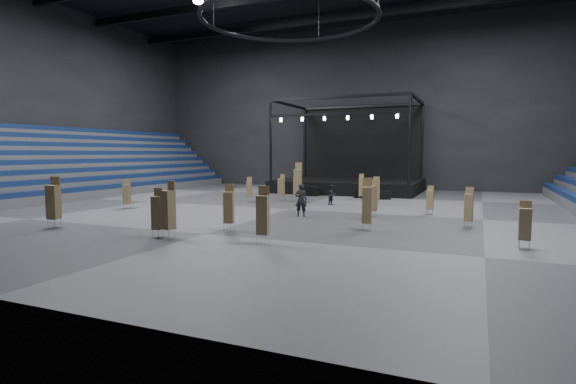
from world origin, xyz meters
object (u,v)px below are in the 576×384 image
at_px(chair_stack_1, 469,207).
at_px(chair_stack_5, 54,201).
at_px(chair_stack_2, 249,189).
at_px(chair_stack_7, 281,187).
at_px(chair_stack_14, 127,194).
at_px(chair_stack_6, 229,207).
at_px(flight_case_left, 311,191).
at_px(chair_stack_3, 263,214).
at_px(chair_stack_16, 297,185).
at_px(chair_stack_11, 367,204).
at_px(stage, 351,177).
at_px(flight_case_mid, 361,194).
at_px(chair_stack_4, 169,209).
at_px(crew_member, 332,195).
at_px(chair_stack_17, 525,223).
at_px(chair_stack_8, 361,187).
at_px(chair_stack_9, 376,189).
at_px(man_center, 301,200).
at_px(chair_stack_12, 430,199).
at_px(chair_stack_13, 372,198).
at_px(chair_stack_10, 157,212).
at_px(chair_stack_0, 298,182).
at_px(flight_case_right, 384,195).
at_px(chair_stack_15, 127,193).

height_order(chair_stack_1, chair_stack_5, chair_stack_5).
height_order(chair_stack_2, chair_stack_5, chair_stack_5).
distance_m(chair_stack_7, chair_stack_14, 12.17).
xyz_separation_m(chair_stack_6, chair_stack_7, (-3.40, 14.20, -0.09)).
xyz_separation_m(flight_case_left, chair_stack_1, (13.75, -13.27, 0.67)).
bearing_deg(chair_stack_3, chair_stack_16, 95.79).
xyz_separation_m(chair_stack_1, chair_stack_11, (-4.73, -3.01, 0.25)).
height_order(stage, flight_case_mid, stage).
bearing_deg(flight_case_mid, chair_stack_3, -87.50).
bearing_deg(flight_case_mid, chair_stack_11, -75.00).
xyz_separation_m(chair_stack_4, crew_member, (3.01, 15.65, -0.60)).
distance_m(chair_stack_1, chair_stack_17, 5.27).
bearing_deg(chair_stack_4, chair_stack_3, 18.77).
xyz_separation_m(flight_case_left, chair_stack_11, (9.02, -16.28, 0.92)).
xyz_separation_m(chair_stack_7, chair_stack_8, (5.99, 3.03, -0.01)).
distance_m(chair_stack_9, chair_stack_16, 7.91).
height_order(flight_case_left, man_center, man_center).
bearing_deg(chair_stack_5, chair_stack_3, -12.34).
height_order(chair_stack_12, chair_stack_13, chair_stack_13).
bearing_deg(chair_stack_13, chair_stack_10, -108.94).
bearing_deg(chair_stack_5, chair_stack_4, -14.76).
relative_size(stage, chair_stack_16, 6.65).
xyz_separation_m(chair_stack_1, chair_stack_4, (-12.76, -8.51, 0.25)).
bearing_deg(chair_stack_6, chair_stack_1, 8.53).
height_order(chair_stack_0, chair_stack_1, chair_stack_0).
xyz_separation_m(chair_stack_2, chair_stack_12, (14.20, -2.16, -0.06)).
xyz_separation_m(chair_stack_3, chair_stack_13, (2.61, 9.76, -0.09)).
bearing_deg(man_center, flight_case_right, -116.41).
relative_size(chair_stack_4, crew_member, 1.75).
xyz_separation_m(flight_case_mid, chair_stack_4, (-3.70, -21.67, 0.98)).
height_order(chair_stack_1, chair_stack_15, chair_stack_1).
height_order(flight_case_right, chair_stack_16, chair_stack_16).
height_order(chair_stack_3, chair_stack_11, chair_stack_11).
relative_size(chair_stack_2, chair_stack_14, 1.00).
relative_size(chair_stack_2, chair_stack_6, 0.85).
bearing_deg(chair_stack_1, chair_stack_15, -174.23).
height_order(chair_stack_3, chair_stack_9, chair_stack_3).
bearing_deg(chair_stack_16, chair_stack_15, -116.99).
distance_m(chair_stack_5, chair_stack_15, 8.41).
distance_m(chair_stack_3, chair_stack_14, 15.84).
distance_m(chair_stack_8, crew_member, 4.52).
xyz_separation_m(chair_stack_4, chair_stack_13, (7.24, 10.27, -0.14)).
bearing_deg(chair_stack_6, chair_stack_2, 94.99).
xyz_separation_m(chair_stack_10, chair_stack_14, (-8.89, 7.57, -0.12)).
bearing_deg(flight_case_left, chair_stack_11, -61.00).
bearing_deg(flight_case_left, flight_case_right, -4.38).
bearing_deg(man_center, chair_stack_13, -176.87).
bearing_deg(chair_stack_6, stage, 72.61).
xyz_separation_m(flight_case_right, chair_stack_15, (-15.79, -13.23, 0.75)).
bearing_deg(flight_case_right, chair_stack_16, -170.46).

